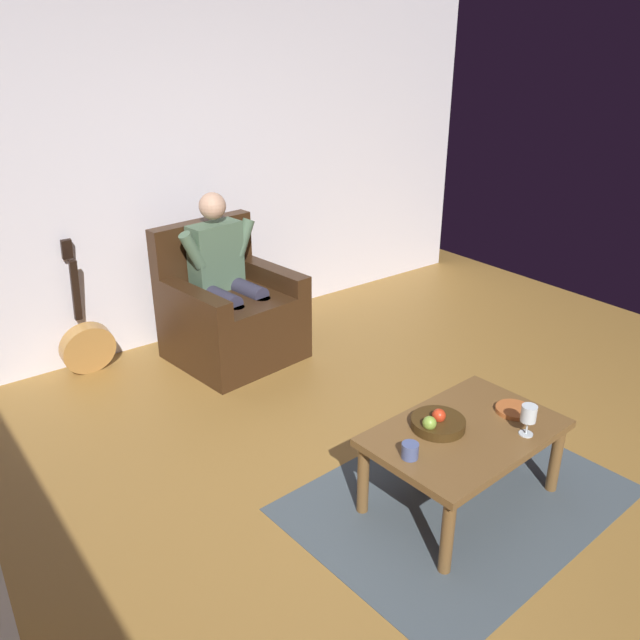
% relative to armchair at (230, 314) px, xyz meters
% --- Properties ---
extents(ground_plane, '(6.90, 6.90, 0.00)m').
position_rel_armchair_xyz_m(ground_plane, '(0.20, 2.19, -0.34)').
color(ground_plane, olive).
extents(wall_back, '(6.15, 0.06, 2.64)m').
position_rel_armchair_xyz_m(wall_back, '(0.20, -0.59, 0.99)').
color(wall_back, silver).
rests_on(wall_back, ground).
extents(rug, '(1.76, 1.34, 0.01)m').
position_rel_armchair_xyz_m(rug, '(-0.09, 2.20, -0.33)').
color(rug, '#455058').
rests_on(rug, ground).
extents(armchair, '(0.93, 0.90, 1.00)m').
position_rel_armchair_xyz_m(armchair, '(0.00, 0.00, 0.00)').
color(armchair, '#372111').
rests_on(armchair, ground).
extents(person_seated, '(0.65, 0.57, 1.23)m').
position_rel_armchair_xyz_m(person_seated, '(0.00, -0.02, 0.33)').
color(person_seated, '#4D684E').
rests_on(person_seated, ground).
extents(coffee_table, '(1.03, 0.70, 0.44)m').
position_rel_armchair_xyz_m(coffee_table, '(-0.09, 2.20, 0.04)').
color(coffee_table, brown).
rests_on(coffee_table, ground).
extents(guitar, '(0.38, 0.24, 0.98)m').
position_rel_armchair_xyz_m(guitar, '(0.96, -0.39, -0.11)').
color(guitar, '#B48040').
rests_on(guitar, ground).
extents(wine_glass_near, '(0.08, 0.08, 0.16)m').
position_rel_armchair_xyz_m(wine_glass_near, '(-0.30, 2.41, 0.21)').
color(wine_glass_near, silver).
rests_on(wine_glass_near, coffee_table).
extents(fruit_bowl, '(0.27, 0.27, 0.11)m').
position_rel_armchair_xyz_m(fruit_bowl, '(0.01, 2.10, 0.13)').
color(fruit_bowl, '#3E2A10').
rests_on(fruit_bowl, coffee_table).
extents(decorative_dish, '(0.19, 0.19, 0.02)m').
position_rel_armchair_xyz_m(decorative_dish, '(-0.42, 2.24, 0.11)').
color(decorative_dish, '#B5602E').
rests_on(decorative_dish, coffee_table).
extents(candle_jar, '(0.08, 0.08, 0.08)m').
position_rel_armchair_xyz_m(candle_jar, '(0.30, 2.20, 0.14)').
color(candle_jar, '#4D5C8E').
rests_on(candle_jar, coffee_table).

